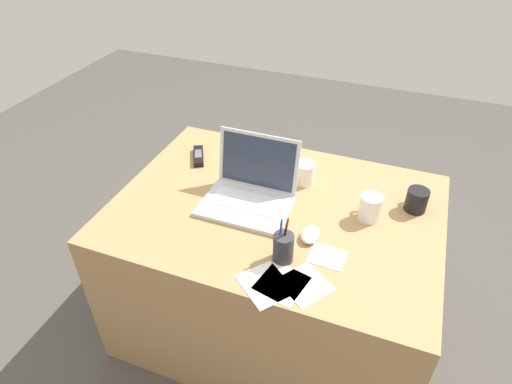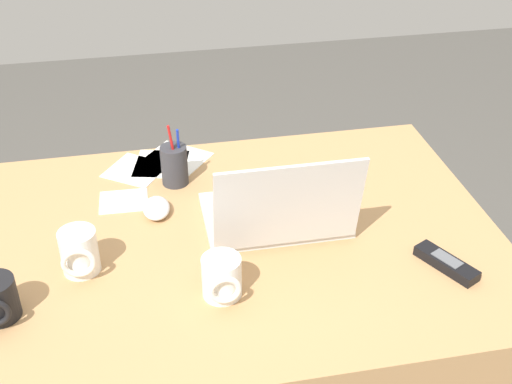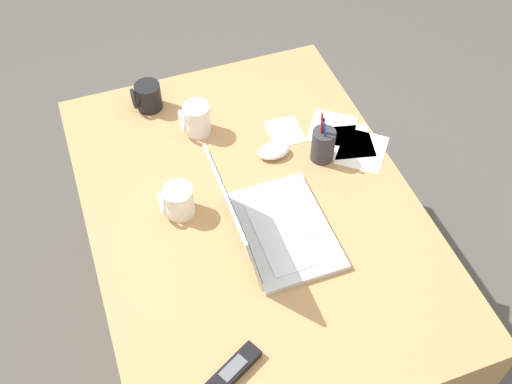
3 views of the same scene
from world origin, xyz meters
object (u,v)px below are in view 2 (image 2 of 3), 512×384
Objects in this scene: computer_mouse at (156,208)px; pen_holder at (174,165)px; coffee_mug_spare at (79,252)px; cordless_phone at (446,263)px; laptop at (278,212)px; coffee_mug_tall at (222,278)px.

pen_holder reaches higher than computer_mouse.
pen_holder is at bearing -126.14° from coffee_mug_spare.
coffee_mug_spare reaches higher than cordless_phone.
pen_holder reaches higher than cordless_phone.
computer_mouse is at bearing -23.17° from laptop.
coffee_mug_tall is at bearing 154.72° from coffee_mug_spare.
cordless_phone is 0.74m from pen_holder.
coffee_mug_spare is at bearing -25.28° from coffee_mug_tall.
pen_holder is (0.06, -0.47, 0.01)m from coffee_mug_tall.
coffee_mug_spare is at bearing -10.27° from cordless_phone.
cordless_phone is (-0.80, 0.15, -0.04)m from coffee_mug_spare.
cordless_phone is at bearing 169.73° from coffee_mug_spare.
computer_mouse is 0.15m from pen_holder.
coffee_mug_tall is at bearing 96.77° from pen_holder.
pen_holder is (0.22, -0.26, 0.01)m from laptop.
coffee_mug_tall is 0.47m from pen_holder.
coffee_mug_spare is at bearing 8.57° from laptop.
coffee_mug_tall is at bearing 112.05° from computer_mouse.
coffee_mug_tall is 0.62× the size of cordless_phone.
laptop is 0.34m from pen_holder.
laptop is 0.27m from coffee_mug_tall.
laptop is 1.94× the size of pen_holder.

